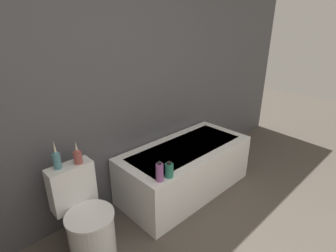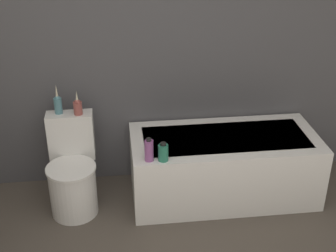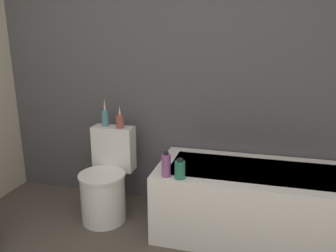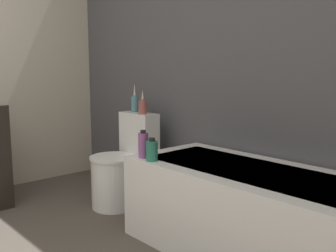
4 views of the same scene
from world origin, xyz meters
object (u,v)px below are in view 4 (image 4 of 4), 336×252
(shampoo_bottle_short, at_px, (152,150))
(bathtub, at_px, (247,212))
(toilet, at_px, (121,169))
(vase_silver, at_px, (143,106))
(shampoo_bottle_tall, at_px, (143,145))
(vase_gold, at_px, (135,102))

(shampoo_bottle_short, bearing_deg, bathtub, 28.59)
(toilet, distance_m, vase_silver, 0.55)
(bathtub, height_order, shampoo_bottle_tall, shampoo_bottle_tall)
(shampoo_bottle_tall, bearing_deg, shampoo_bottle_short, -6.30)
(bathtub, bearing_deg, vase_gold, 172.76)
(vase_gold, distance_m, vase_silver, 0.16)
(toilet, height_order, shampoo_bottle_short, toilet)
(toilet, height_order, shampoo_bottle_tall, toilet)
(vase_silver, distance_m, shampoo_bottle_tall, 0.69)
(bathtub, relative_size, toilet, 2.01)
(shampoo_bottle_tall, bearing_deg, bathtub, 23.71)
(vase_gold, xyz_separation_m, vase_silver, (0.15, -0.04, -0.01))
(shampoo_bottle_tall, distance_m, shampoo_bottle_short, 0.11)
(toilet, bearing_deg, shampoo_bottle_tall, -22.00)
(shampoo_bottle_short, bearing_deg, shampoo_bottle_tall, 173.70)
(vase_gold, xyz_separation_m, shampoo_bottle_short, (0.77, -0.46, -0.22))
(toilet, relative_size, shampoo_bottle_tall, 4.08)
(bathtub, distance_m, shampoo_bottle_tall, 0.78)
(vase_silver, relative_size, shampoo_bottle_short, 1.32)
(vase_gold, bearing_deg, shampoo_bottle_tall, -33.71)
(vase_silver, bearing_deg, shampoo_bottle_short, -34.26)
(toilet, relative_size, shampoo_bottle_short, 5.10)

